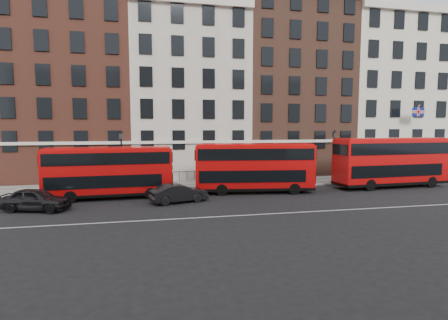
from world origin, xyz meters
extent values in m
plane|color=black|center=(0.00, 0.00, 0.00)|extent=(120.00, 120.00, 0.00)
cube|color=slate|center=(0.00, 10.50, 0.07)|extent=(80.00, 5.00, 0.15)
cube|color=gray|center=(0.00, 8.00, 0.08)|extent=(80.00, 0.30, 0.16)
cube|color=white|center=(0.00, -2.00, 0.01)|extent=(70.00, 0.12, 0.01)
cube|color=brown|center=(-12.80, 18.00, 11.00)|extent=(12.80, 10.00, 22.00)
cube|color=#A59F92|center=(0.00, 18.00, 9.50)|extent=(12.80, 10.00, 19.00)
cube|color=beige|center=(0.00, 12.75, 18.60)|extent=(12.80, 0.50, 0.80)
cube|color=brown|center=(12.80, 18.00, 10.50)|extent=(12.80, 10.00, 21.00)
cube|color=beige|center=(25.60, 18.00, 10.00)|extent=(12.80, 10.00, 20.00)
cube|color=beige|center=(25.60, 12.75, 19.60)|extent=(12.80, 0.50, 0.80)
cube|color=#B80909|center=(-7.78, 5.49, 2.18)|extent=(9.94, 2.78, 3.70)
cube|color=black|center=(-7.78, 5.49, 0.44)|extent=(9.94, 2.82, 0.22)
cube|color=black|center=(-8.06, 5.48, 1.55)|extent=(8.82, 2.80, 0.98)
cube|color=black|center=(-7.78, 5.49, 3.33)|extent=(9.57, 2.84, 0.94)
cube|color=#B80909|center=(-7.78, 5.49, 4.08)|extent=(9.65, 2.58, 0.17)
cube|color=black|center=(-2.82, 5.72, 1.45)|extent=(0.17, 2.06, 1.22)
cube|color=black|center=(-2.82, 5.72, 2.46)|extent=(0.15, 1.78, 0.39)
cylinder|color=black|center=(-4.55, 4.59, 0.47)|extent=(0.95, 0.30, 0.94)
cylinder|color=black|center=(-4.64, 6.69, 0.47)|extent=(0.95, 0.30, 0.94)
cylinder|color=black|center=(-10.54, 4.32, 0.47)|extent=(0.95, 0.30, 0.94)
cylinder|color=black|center=(-10.63, 6.42, 0.47)|extent=(0.95, 0.30, 0.94)
cube|color=#B80909|center=(4.39, 5.49, 2.28)|extent=(10.52, 3.78, 3.87)
cube|color=black|center=(4.39, 5.49, 0.46)|extent=(10.52, 3.82, 0.24)
cube|color=black|center=(4.10, 5.53, 1.62)|extent=(9.36, 3.71, 1.03)
cube|color=black|center=(4.39, 5.49, 3.48)|extent=(10.14, 3.81, 0.98)
cube|color=#B80909|center=(4.39, 5.49, 4.26)|extent=(10.20, 3.55, 0.18)
cube|color=black|center=(9.52, 4.81, 1.52)|extent=(0.36, 2.15, 1.27)
cube|color=black|center=(9.52, 4.81, 2.57)|extent=(0.32, 1.85, 0.41)
cylinder|color=black|center=(7.54, 3.97, 0.49)|extent=(1.01, 0.40, 0.98)
cylinder|color=black|center=(7.83, 6.14, 0.49)|extent=(1.01, 0.40, 0.98)
cylinder|color=black|center=(1.33, 4.80, 0.49)|extent=(1.01, 0.40, 0.98)
cylinder|color=black|center=(1.62, 6.97, 0.49)|extent=(1.01, 0.40, 0.98)
cube|color=#B80909|center=(18.05, 5.49, 2.48)|extent=(11.35, 3.31, 4.22)
cube|color=black|center=(18.05, 5.49, 0.50)|extent=(11.35, 3.35, 0.26)
cube|color=black|center=(17.73, 5.48, 1.76)|extent=(10.07, 3.32, 1.12)
cube|color=black|center=(18.05, 5.49, 3.79)|extent=(10.92, 3.37, 1.07)
cube|color=#B80909|center=(18.05, 5.49, 4.64)|extent=(11.01, 3.08, 0.19)
cube|color=black|center=(23.68, 5.82, 1.65)|extent=(0.22, 2.35, 1.39)
cube|color=black|center=(23.68, 5.82, 2.80)|extent=(0.20, 2.03, 0.45)
cylinder|color=black|center=(21.74, 4.51, 0.53)|extent=(1.08, 0.36, 1.07)
cylinder|color=black|center=(21.60, 6.90, 0.53)|extent=(1.08, 0.36, 1.07)
cylinder|color=black|center=(14.92, 4.12, 0.53)|extent=(1.08, 0.36, 1.07)
cylinder|color=black|center=(14.78, 6.50, 0.53)|extent=(1.08, 0.36, 1.07)
imported|color=black|center=(-12.34, 2.21, 0.79)|extent=(4.98, 3.08, 1.58)
imported|color=black|center=(-2.43, 2.88, 0.73)|extent=(4.66, 2.72, 1.45)
cylinder|color=black|center=(-7.03, 8.35, 2.45)|extent=(0.14, 0.14, 4.60)
cylinder|color=black|center=(-7.03, 8.35, 0.45)|extent=(0.32, 0.32, 0.60)
cube|color=#262626|center=(-7.03, 8.35, 5.00)|extent=(0.32, 0.32, 0.55)
cone|color=black|center=(-7.03, 8.35, 5.35)|extent=(0.44, 0.44, 0.25)
cylinder|color=black|center=(13.85, 8.73, 2.45)|extent=(0.14, 0.14, 4.60)
cylinder|color=black|center=(13.85, 8.73, 0.45)|extent=(0.32, 0.32, 0.60)
cube|color=#262626|center=(13.85, 8.73, 5.00)|extent=(0.32, 0.32, 0.55)
cone|color=black|center=(13.85, 8.73, 5.35)|extent=(0.44, 0.44, 0.25)
cylinder|color=black|center=(22.82, 8.49, 1.45)|extent=(0.12, 0.12, 2.60)
cube|color=black|center=(22.82, 8.34, 3.05)|extent=(0.25, 0.30, 0.75)
sphere|color=red|center=(22.82, 8.17, 3.27)|extent=(0.14, 0.14, 0.14)
sphere|color=#0C9919|center=(22.82, 8.17, 2.83)|extent=(0.14, 0.14, 0.14)
camera|label=1|loc=(-4.47, -23.72, 5.79)|focal=28.00mm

